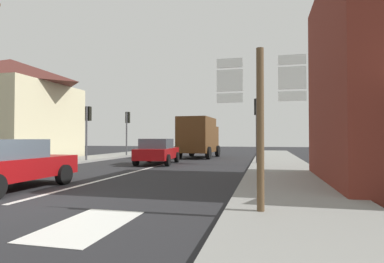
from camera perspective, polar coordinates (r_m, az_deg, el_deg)
name	(u,v)px	position (r m, az deg, el deg)	size (l,w,h in m)	color
ground_plane	(157,166)	(16.90, -6.49, -6.32)	(80.00, 80.00, 0.00)	#232326
sidewalk_right	(283,172)	(13.93, 16.37, -7.08)	(3.00, 44.00, 0.14)	gray
sidewalk_left	(27,166)	(18.46, -27.96, -5.54)	(3.00, 44.00, 0.14)	gray
lane_centre_stripe	(123,175)	(13.22, -12.42, -7.69)	(0.16, 12.00, 0.01)	silver
lane_turn_arrow	(88,225)	(5.88, -18.51, -15.87)	(1.20, 2.20, 0.01)	silver
clapboard_house_left	(10,109)	(25.87, -30.27, 3.64)	(7.88, 8.56, 7.17)	beige
sedan_near	(6,164)	(10.48, -30.78, -5.10)	(1.97, 4.20, 1.47)	maroon
sedan_far	(157,151)	(18.20, -6.32, -3.56)	(2.29, 4.35, 1.47)	maroon
delivery_truck	(199,136)	(23.92, 1.22, -0.88)	(2.67, 5.09, 3.05)	#4C2D14
route_sign_post	(260,116)	(6.02, 12.36, 2.72)	(1.66, 0.14, 3.20)	brown
traffic_light_near_left	(88,121)	(20.74, -18.50, 1.86)	(0.30, 0.49, 3.51)	#47474C
traffic_light_far_left	(127,124)	(25.83, -11.72, 1.44)	(0.30, 0.49, 3.64)	#47474C
traffic_light_near_right	(257,116)	(17.81, 11.78, 2.80)	(0.30, 0.49, 3.71)	#47474C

